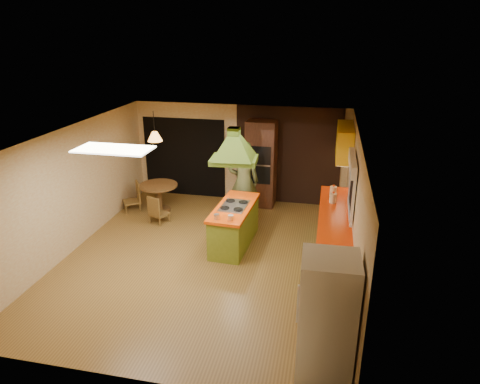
% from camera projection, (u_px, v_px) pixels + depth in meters
% --- Properties ---
extents(ground, '(6.50, 6.50, 0.00)m').
position_uv_depth(ground, '(206.00, 257.00, 8.53)').
color(ground, brown).
rests_on(ground, ground).
extents(room_walls, '(5.50, 6.50, 6.50)m').
position_uv_depth(room_walls, '(204.00, 199.00, 8.08)').
color(room_walls, beige).
rests_on(room_walls, ground).
extents(ceiling_plane, '(6.50, 6.50, 0.00)m').
position_uv_depth(ceiling_plane, '(202.00, 134.00, 7.63)').
color(ceiling_plane, silver).
rests_on(ceiling_plane, room_walls).
extents(brick_panel, '(2.64, 0.03, 2.50)m').
position_uv_depth(brick_panel, '(288.00, 156.00, 10.79)').
color(brick_panel, '#381E14').
rests_on(brick_panel, ground).
extents(nook_opening, '(2.20, 0.03, 2.10)m').
position_uv_depth(nook_opening, '(185.00, 157.00, 11.39)').
color(nook_opening, black).
rests_on(nook_opening, ground).
extents(right_counter, '(0.62, 3.05, 0.92)m').
position_uv_depth(right_counter, '(333.00, 235.00, 8.44)').
color(right_counter, olive).
rests_on(right_counter, ground).
extents(upper_cabinets, '(0.34, 1.40, 0.70)m').
position_uv_depth(upper_cabinets, '(345.00, 142.00, 9.34)').
color(upper_cabinets, yellow).
rests_on(upper_cabinets, room_walls).
extents(window_right, '(0.12, 1.35, 1.06)m').
position_uv_depth(window_right, '(353.00, 176.00, 7.74)').
color(window_right, black).
rests_on(window_right, room_walls).
extents(fluor_panel, '(1.20, 0.60, 0.03)m').
position_uv_depth(fluor_panel, '(114.00, 149.00, 6.75)').
color(fluor_panel, white).
rests_on(fluor_panel, ceiling_plane).
extents(kitchen_island, '(0.80, 1.77, 0.89)m').
position_uv_depth(kitchen_island, '(234.00, 225.00, 8.89)').
color(kitchen_island, olive).
rests_on(kitchen_island, ground).
extents(range_hood, '(0.94, 0.71, 0.78)m').
position_uv_depth(range_hood, '(234.00, 140.00, 8.24)').
color(range_hood, '#4B6719').
rests_on(range_hood, ceiling_plane).
extents(man, '(0.80, 0.63, 1.94)m').
position_uv_depth(man, '(244.00, 182.00, 9.83)').
color(man, '#474D28').
rests_on(man, ground).
extents(refrigerator, '(0.73, 0.69, 1.72)m').
position_uv_depth(refrigerator, '(327.00, 317.00, 5.40)').
color(refrigerator, white).
rests_on(refrigerator, ground).
extents(wall_oven, '(0.74, 0.62, 2.19)m').
position_uv_depth(wall_oven, '(261.00, 164.00, 10.71)').
color(wall_oven, '#4F2919').
rests_on(wall_oven, ground).
extents(dining_table, '(0.93, 0.93, 0.70)m').
position_uv_depth(dining_table, '(159.00, 192.00, 10.53)').
color(dining_table, brown).
rests_on(dining_table, ground).
extents(chair_left, '(0.55, 0.55, 0.73)m').
position_uv_depth(chair_left, '(131.00, 196.00, 10.62)').
color(chair_left, brown).
rests_on(chair_left, ground).
extents(chair_near, '(0.49, 0.49, 0.68)m').
position_uv_depth(chair_near, '(159.00, 209.00, 9.94)').
color(chair_near, brown).
rests_on(chair_near, ground).
extents(pendant_lamp, '(0.40, 0.40, 0.22)m').
position_uv_depth(pendant_lamp, '(155.00, 136.00, 10.02)').
color(pendant_lamp, '#FF9E3F').
rests_on(pendant_lamp, ceiling_plane).
extents(canister_large, '(0.16, 0.16, 0.21)m').
position_uv_depth(canister_large, '(333.00, 191.00, 9.10)').
color(canister_large, '#F0E5C1').
rests_on(canister_large, right_counter).
extents(canister_medium, '(0.19, 0.19, 0.21)m').
position_uv_depth(canister_medium, '(333.00, 198.00, 8.74)').
color(canister_medium, beige).
rests_on(canister_medium, right_counter).
extents(canister_small, '(0.13, 0.13, 0.16)m').
position_uv_depth(canister_small, '(333.00, 198.00, 8.79)').
color(canister_small, '#FFF6CD').
rests_on(canister_small, right_counter).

